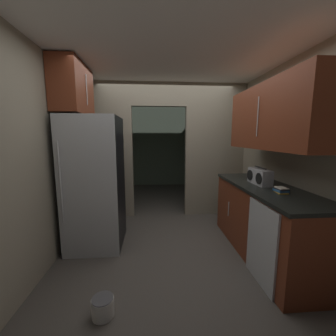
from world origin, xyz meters
name	(u,v)px	position (x,y,z in m)	size (l,w,h in m)	color
ground	(173,246)	(0.00, 0.00, 0.00)	(20.00, 20.00, 0.00)	#47423D
kitchen_overhead_slab	(171,64)	(0.00, 0.38, 2.59)	(3.45, 6.53, 0.06)	silver
kitchen_partition	(169,147)	(0.05, 1.27, 1.36)	(3.05, 0.12, 2.56)	gray
adjoining_room_shell	(162,147)	(0.00, 3.09, 1.28)	(3.05, 2.73, 2.56)	slate
kitchen_flank_left	(22,166)	(-1.58, -0.62, 1.28)	(0.10, 3.77, 2.56)	gray
kitchen_flank_right	(319,163)	(1.58, -0.62, 1.28)	(0.10, 3.77, 2.56)	gray
refrigerator	(95,183)	(-1.09, 0.18, 0.92)	(0.73, 0.80, 1.83)	black
lower_cabinet_run	(264,221)	(1.19, -0.28, 0.47)	(0.68, 1.89, 0.93)	maroon
dishwasher	(261,244)	(0.86, -0.81, 0.44)	(0.02, 0.56, 0.87)	#B7BABC
upper_cabinet_counterside	(272,117)	(1.19, -0.28, 1.80)	(0.36, 1.70, 0.79)	maroon
upper_cabinet_fridgeside	(73,89)	(-1.35, 0.28, 2.20)	(0.36, 0.80, 0.67)	maroon
boombox	(260,177)	(1.15, -0.14, 1.03)	(0.16, 0.40, 0.23)	#B2B2B7
book_stack	(281,190)	(1.18, -0.58, 0.96)	(0.13, 0.15, 0.06)	gold
paint_can	(103,307)	(-0.73, -1.12, 0.09)	(0.19, 0.19, 0.17)	silver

